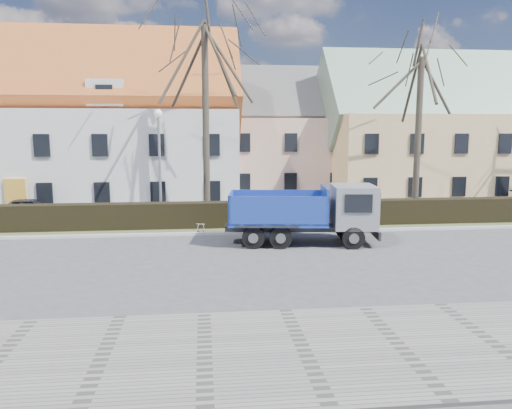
{
  "coord_description": "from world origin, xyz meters",
  "views": [
    {
      "loc": [
        -2.19,
        -18.95,
        4.96
      ],
      "look_at": [
        0.19,
        3.43,
        1.6
      ],
      "focal_mm": 35.0,
      "sensor_mm": 36.0,
      "label": 1
    }
  ],
  "objects": [
    {
      "name": "building_pink",
      "position": [
        4.0,
        20.0,
        4.0
      ],
      "size": [
        10.8,
        8.8,
        8.0
      ],
      "primitive_type": null,
      "color": "#D5AB97",
      "rests_on": "ground"
    },
    {
      "name": "streetlight",
      "position": [
        -4.4,
        7.0,
        3.04
      ],
      "size": [
        0.48,
        0.48,
        6.08
      ],
      "primitive_type": null,
      "color": "gray",
      "rests_on": "ground"
    },
    {
      "name": "building_white",
      "position": [
        -13.0,
        16.0,
        4.75
      ],
      "size": [
        26.8,
        10.8,
        9.5
      ],
      "primitive_type": null,
      "color": "silver",
      "rests_on": "ground"
    },
    {
      "name": "curb_far",
      "position": [
        0.0,
        4.6,
        0.06
      ],
      "size": [
        80.0,
        0.3,
        0.12
      ],
      "primitive_type": "cube",
      "color": "#AEACA9",
      "rests_on": "ground"
    },
    {
      "name": "ground",
      "position": [
        0.0,
        0.0,
        0.0
      ],
      "size": [
        120.0,
        120.0,
        0.0
      ],
      "primitive_type": "plane",
      "color": "#434346"
    },
    {
      "name": "cart_frame",
      "position": [
        -2.51,
        4.89,
        0.28
      ],
      "size": [
        0.7,
        0.55,
        0.56
      ],
      "primitive_type": null,
      "rotation": [
        0.0,
        0.0,
        -0.39
      ],
      "color": "silver",
      "rests_on": "ground"
    },
    {
      "name": "hedge",
      "position": [
        0.0,
        6.0,
        0.65
      ],
      "size": [
        60.0,
        0.9,
        1.3
      ],
      "primitive_type": "cube",
      "color": "black",
      "rests_on": "ground"
    },
    {
      "name": "tree_1",
      "position": [
        -2.0,
        8.5,
        6.33
      ],
      "size": [
        9.2,
        9.2,
        12.65
      ],
      "primitive_type": null,
      "color": "#332C23",
      "rests_on": "ground"
    },
    {
      "name": "parked_car_a",
      "position": [
        -11.77,
        9.65,
        0.62
      ],
      "size": [
        3.76,
        1.79,
        1.24
      ],
      "primitive_type": "imported",
      "rotation": [
        0.0,
        0.0,
        1.66
      ],
      "color": "black",
      "rests_on": "ground"
    },
    {
      "name": "sidewalk_near",
      "position": [
        0.0,
        -8.5,
        0.04
      ],
      "size": [
        80.0,
        5.0,
        0.08
      ],
      "primitive_type": "cube",
      "color": "gray",
      "rests_on": "ground"
    },
    {
      "name": "building_yellow",
      "position": [
        16.0,
        17.0,
        4.25
      ],
      "size": [
        18.8,
        10.8,
        8.5
      ],
      "primitive_type": null,
      "color": "#DAB477",
      "rests_on": "ground"
    },
    {
      "name": "dump_truck",
      "position": [
        1.9,
        2.3,
        1.34
      ],
      "size": [
        6.95,
        3.28,
        2.68
      ],
      "primitive_type": null,
      "rotation": [
        0.0,
        0.0,
        -0.12
      ],
      "color": "navy",
      "rests_on": "ground"
    },
    {
      "name": "tree_2",
      "position": [
        10.0,
        8.5,
        5.5
      ],
      "size": [
        8.0,
        8.0,
        11.0
      ],
      "primitive_type": null,
      "color": "#332C23",
      "rests_on": "ground"
    },
    {
      "name": "grass_strip",
      "position": [
        0.0,
        6.2,
        0.05
      ],
      "size": [
        80.0,
        3.0,
        0.1
      ],
      "primitive_type": "cube",
      "color": "#48512E",
      "rests_on": "ground"
    }
  ]
}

